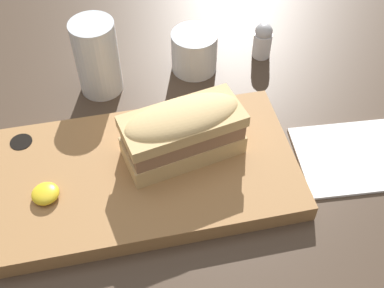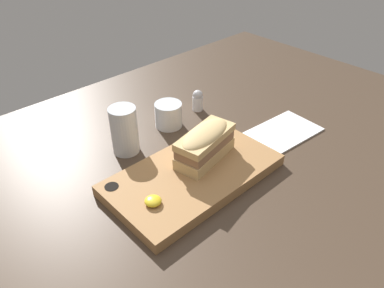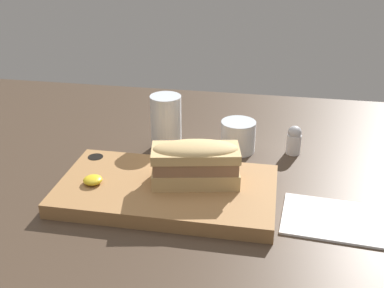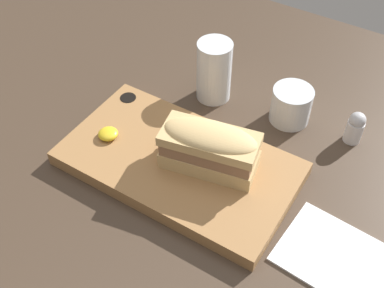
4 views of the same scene
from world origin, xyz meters
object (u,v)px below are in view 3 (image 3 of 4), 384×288
water_glass (166,126)px  salt_shaker (294,140)px  serving_board (167,190)px  wine_glass (238,137)px  sandwich (196,161)px  napkin (343,221)px

water_glass → salt_shaker: bearing=5.5°
serving_board → water_glass: 20.12cm
wine_glass → water_glass: bearing=-173.5°
sandwich → water_glass: size_ratio=1.36×
serving_board → sandwich: sandwich is taller
wine_glass → salt_shaker: 11.70cm
sandwich → wine_glass: sandwich is taller
water_glass → salt_shaker: (26.90, 2.57, -2.05)cm
sandwich → napkin: size_ratio=0.79×
wine_glass → salt_shaker: (11.67, 0.85, -0.00)cm
water_glass → sandwich: bearing=-61.8°
napkin → salt_shaker: bearing=108.3°
salt_shaker → napkin: bearing=-71.7°
sandwich → water_glass: 20.30cm
napkin → salt_shaker: (-8.03, 24.24, 2.94)cm
wine_glass → serving_board: bearing=-117.0°
serving_board → sandwich: size_ratio=2.36×
napkin → salt_shaker: 25.71cm
sandwich → salt_shaker: sandwich is taller
sandwich → wine_glass: size_ratio=2.22×
sandwich → salt_shaker: (17.36, 20.41, -3.73)cm
water_glass → salt_shaker: 27.11cm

